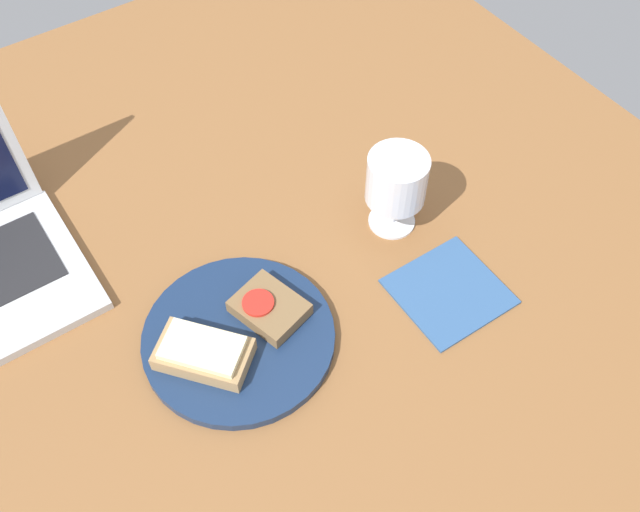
{
  "coord_description": "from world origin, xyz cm",
  "views": [
    {
      "loc": [
        -24.43,
        -52.6,
        84.31
      ],
      "look_at": [
        7.78,
        -5.28,
        8.0
      ],
      "focal_mm": 40.0,
      "sensor_mm": 36.0,
      "label": 1
    }
  ],
  "objects": [
    {
      "name": "plate",
      "position": [
        -6.67,
        -7.67,
        3.72
      ],
      "size": [
        25.14,
        25.14,
        1.43
      ],
      "primitive_type": "cylinder",
      "color": "navy",
      "rests_on": "wooden_table"
    },
    {
      "name": "sandwich_with_tomato",
      "position": [
        -1.49,
        -6.98,
        5.53
      ],
      "size": [
        9.3,
        10.62,
        2.5
      ],
      "color": "brown",
      "rests_on": "plate"
    },
    {
      "name": "wooden_table",
      "position": [
        0.0,
        0.0,
        1.5
      ],
      "size": [
        140.0,
        140.0,
        3.0
      ],
      "primitive_type": "cube",
      "color": "brown",
      "rests_on": "ground"
    },
    {
      "name": "sandwich_with_cheese",
      "position": [
        -11.91,
        -8.31,
        5.97
      ],
      "size": [
        12.59,
        13.25,
        3.27
      ],
      "color": "#A88456",
      "rests_on": "plate"
    },
    {
      "name": "wine_glass",
      "position": [
        22.22,
        -2.9,
        11.61
      ],
      "size": [
        8.57,
        8.57,
        12.91
      ],
      "color": "white",
      "rests_on": "wooden_table"
    },
    {
      "name": "napkin",
      "position": [
        21.02,
        -17.31,
        3.2
      ],
      "size": [
        14.2,
        13.83,
        0.4
      ],
      "primitive_type": "cube",
      "rotation": [
        0.0,
        0.0,
        -0.01
      ],
      "color": "#33598C",
      "rests_on": "wooden_table"
    }
  ]
}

